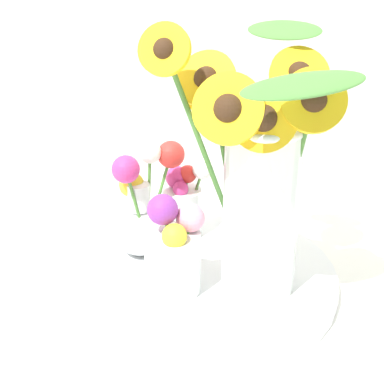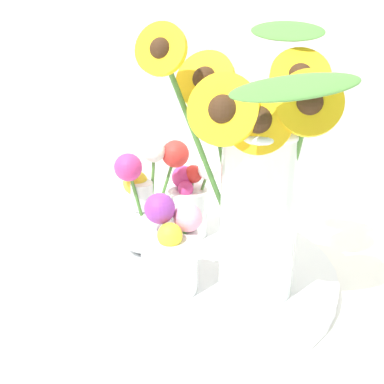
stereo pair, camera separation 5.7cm
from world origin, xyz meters
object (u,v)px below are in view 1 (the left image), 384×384
object	(u,v)px
vase_bulb_right	(142,208)
vase_small_back	(182,203)
mason_jar_sunflowers	(260,182)
vase_small_center	(174,251)
serving_tray	(192,275)

from	to	relation	value
vase_bulb_right	vase_small_back	distance (m)	0.09
mason_jar_sunflowers	vase_small_center	distance (m)	0.16
vase_small_back	vase_small_center	bearing A→B (deg)	-85.04
serving_tray	vase_bulb_right	distance (m)	0.13
vase_small_center	vase_bulb_right	size ratio (longest dim) A/B	0.81
serving_tray	vase_bulb_right	bearing A→B (deg)	154.28
serving_tray	mason_jar_sunflowers	size ratio (longest dim) A/B	1.16
serving_tray	vase_small_back	world-z (taller)	vase_small_back
vase_small_back	vase_bulb_right	bearing A→B (deg)	-126.92
vase_small_center	vase_small_back	bearing A→B (deg)	94.96
mason_jar_sunflowers	vase_bulb_right	world-z (taller)	mason_jar_sunflowers
serving_tray	vase_small_center	bearing A→B (deg)	-108.55
mason_jar_sunflowers	vase_small_back	world-z (taller)	mason_jar_sunflowers
serving_tray	vase_bulb_right	xyz separation A→B (m)	(-0.08, 0.04, 0.09)
serving_tray	vase_small_back	xyz separation A→B (m)	(-0.03, 0.11, 0.07)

